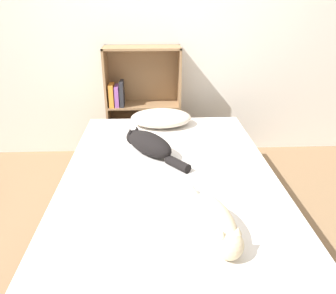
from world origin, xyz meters
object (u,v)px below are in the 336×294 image
pillow (161,118)px  cat_light (215,222)px  bed (169,203)px  bookshelf (141,103)px  cat_dark (149,144)px

pillow → cat_light: (0.22, -1.44, 0.01)m
bed → bookshelf: bearing=99.6°
cat_dark → bookshelf: bookshelf is taller
cat_dark → bookshelf: size_ratio=0.48×
cat_light → bookshelf: (-0.40, 1.88, -0.00)m
cat_light → bookshelf: size_ratio=0.53×
bed → pillow: (-0.03, 0.82, 0.32)m
bed → cat_dark: 0.44m
bed → bookshelf: size_ratio=1.87×
cat_dark → bookshelf: (-0.08, 1.00, -0.01)m
bed → pillow: size_ratio=3.95×
pillow → cat_dark: size_ratio=0.98×
bed → cat_dark: size_ratio=3.87×
cat_light → cat_dark: size_ratio=1.10×
pillow → cat_dark: (-0.10, -0.56, 0.01)m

